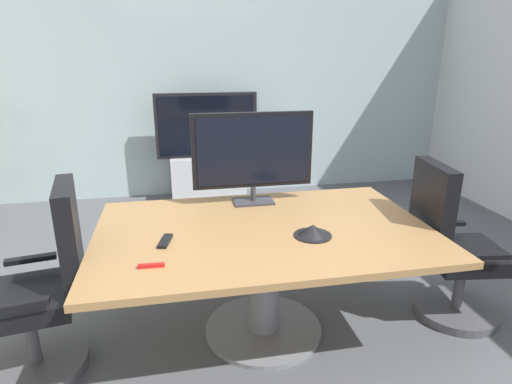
# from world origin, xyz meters

# --- Properties ---
(ground_plane) EXTENTS (7.40, 7.40, 0.00)m
(ground_plane) POSITION_xyz_m (0.00, 0.00, 0.00)
(ground_plane) COLOR #515459
(wall_back_glass_partition) EXTENTS (6.40, 0.10, 2.73)m
(wall_back_glass_partition) POSITION_xyz_m (0.00, 3.15, 1.37)
(wall_back_glass_partition) COLOR #9EB2B7
(wall_back_glass_partition) RESTS_ON ground
(conference_table) EXTENTS (2.01, 1.30, 0.73)m
(conference_table) POSITION_xyz_m (0.07, 0.07, 0.56)
(conference_table) COLOR olive
(conference_table) RESTS_ON ground
(office_chair_left) EXTENTS (0.63, 0.61, 1.09)m
(office_chair_left) POSITION_xyz_m (-1.20, -0.01, 0.46)
(office_chair_left) COLOR #4C4C51
(office_chair_left) RESTS_ON ground
(office_chair_right) EXTENTS (0.62, 0.60, 1.09)m
(office_chair_right) POSITION_xyz_m (1.33, 0.01, 0.46)
(office_chair_right) COLOR #4C4C51
(office_chair_right) RESTS_ON ground
(tv_monitor) EXTENTS (0.84, 0.18, 0.64)m
(tv_monitor) POSITION_xyz_m (0.09, 0.56, 1.09)
(tv_monitor) COLOR #333338
(tv_monitor) RESTS_ON conference_table
(wall_display_unit) EXTENTS (1.20, 0.36, 1.31)m
(wall_display_unit) POSITION_xyz_m (-0.04, 2.80, 0.44)
(wall_display_unit) COLOR #B7BABC
(wall_display_unit) RESTS_ON ground
(conference_phone) EXTENTS (0.22, 0.22, 0.07)m
(conference_phone) POSITION_xyz_m (0.32, -0.10, 0.76)
(conference_phone) COLOR black
(conference_phone) RESTS_ON conference_table
(remote_control) EXTENTS (0.09, 0.18, 0.02)m
(remote_control) POSITION_xyz_m (-0.52, -0.02, 0.74)
(remote_control) COLOR black
(remote_control) RESTS_ON conference_table
(whiteboard_marker) EXTENTS (0.13, 0.03, 0.02)m
(whiteboard_marker) POSITION_xyz_m (-0.59, -0.31, 0.74)
(whiteboard_marker) COLOR red
(whiteboard_marker) RESTS_ON conference_table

